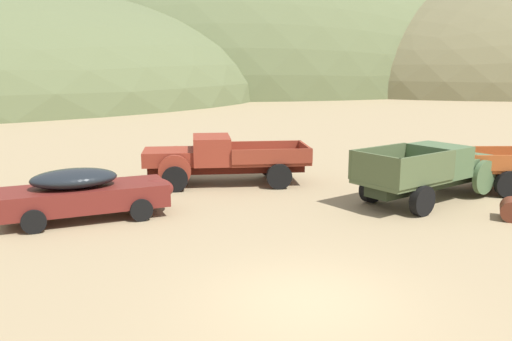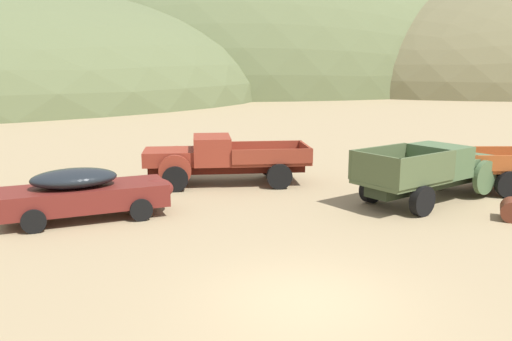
% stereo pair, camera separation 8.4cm
% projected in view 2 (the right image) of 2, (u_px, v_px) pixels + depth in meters
% --- Properties ---
extents(ground_plane, '(300.00, 300.00, 0.00)m').
position_uv_depth(ground_plane, '(307.00, 301.00, 10.37)').
color(ground_plane, '#998460').
extents(hill_far_right, '(89.23, 61.70, 47.82)m').
position_uv_depth(hill_far_right, '(266.00, 90.00, 97.36)').
color(hill_far_right, '#56603D').
rests_on(hill_far_right, ground).
extents(car_oxblood, '(5.18, 2.25, 1.57)m').
position_uv_depth(car_oxblood, '(90.00, 192.00, 15.85)').
color(car_oxblood, maroon).
rests_on(car_oxblood, ground).
extents(truck_rust_red, '(6.65, 3.55, 1.89)m').
position_uv_depth(truck_rust_red, '(214.00, 159.00, 20.41)').
color(truck_rust_red, '#42140D').
rests_on(truck_rust_red, ground).
extents(truck_weathered_green, '(6.06, 3.64, 1.91)m').
position_uv_depth(truck_weathered_green, '(435.00, 170.00, 18.05)').
color(truck_weathered_green, '#232B1B').
rests_on(truck_weathered_green, ground).
extents(oil_drum_tipped, '(1.03, 1.04, 0.63)m').
position_uv_depth(oil_drum_tipped, '(512.00, 210.00, 15.75)').
color(oil_drum_tipped, '#5B2819').
rests_on(oil_drum_tipped, ground).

